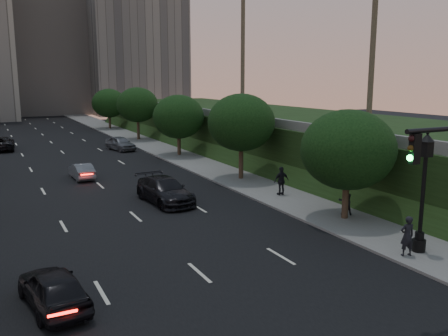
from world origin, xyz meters
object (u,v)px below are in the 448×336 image
sedan_near_left (53,288)px  pedestrian_a (407,236)px  sedan_far_left (2,144)px  sedan_near_right (165,190)px  pedestrian_b (345,201)px  pedestrian_c (281,181)px  street_lamp (422,198)px  sedan_mid_left (82,171)px  sedan_far_right (120,143)px

sedan_near_left → pedestrian_a: bearing=162.5°
sedan_near_left → pedestrian_a: size_ratio=2.33×
sedan_far_left → sedan_near_right: (8.34, -29.25, 0.04)m
pedestrian_b → pedestrian_c: size_ratio=0.86×
street_lamp → sedan_mid_left: (-10.50, 23.68, -2.00)m
street_lamp → sedan_far_right: (-3.79, 37.17, -1.86)m
street_lamp → sedan_near_left: (-15.48, 2.21, -1.91)m
pedestrian_c → sedan_mid_left: bearing=-49.3°
street_lamp → sedan_far_right: size_ratio=1.24×
sedan_far_right → pedestrian_b: 31.48m
pedestrian_a → sedan_near_left: bearing=4.2°
sedan_far_right → pedestrian_c: (4.14, -25.51, 0.34)m
sedan_near_right → pedestrian_c: bearing=-20.6°
sedan_near_left → pedestrian_a: (14.54, -2.35, 0.34)m
pedestrian_c → pedestrian_b: bearing=95.0°
pedestrian_b → sedan_far_right: bearing=-58.6°
sedan_near_left → sedan_far_left: (0.01, 40.86, 0.04)m
sedan_far_left → sedan_far_right: sedan_far_right is taller
sedan_far_right → pedestrian_c: pedestrian_c is taller
sedan_near_left → pedestrian_a: 14.73m
sedan_near_right → sedan_far_left: bearing=101.4°
sedan_far_right → pedestrian_b: bearing=-94.5°
sedan_near_left → sedan_near_right: sedan_near_right is taller
sedan_far_right → pedestrian_a: 37.42m
sedan_far_left → sedan_near_right: bearing=109.8°
sedan_far_left → pedestrian_c: (15.82, -31.41, 0.35)m
street_lamp → pedestrian_b: size_ratio=3.40×
sedan_far_left → sedan_near_right: sedan_near_right is taller
sedan_far_right → pedestrian_b: pedestrian_b is taller
sedan_mid_left → sedan_far_right: bearing=-118.8°
sedan_far_right → pedestrian_a: bearing=-98.8°
pedestrian_c → sedan_far_right: bearing=-82.2°
sedan_mid_left → pedestrian_c: pedestrian_c is taller
sedan_near_left → pedestrian_c: pedestrian_c is taller
sedan_near_right → sedan_mid_left: bearing=104.4°
sedan_near_right → pedestrian_b: bearing=-48.3°
sedan_far_right → sedan_near_left: bearing=-121.7°
pedestrian_b → sedan_far_left: bearing=-43.4°
sedan_mid_left → pedestrian_b: size_ratio=2.34×
sedan_near_left → sedan_mid_left: 22.03m
sedan_mid_left → pedestrian_b: pedestrian_b is taller
sedan_near_right → sedan_far_right: bearing=77.4°
sedan_mid_left → pedestrian_a: size_ratio=2.13×
sedan_near_right → pedestrian_a: size_ratio=3.06×
sedan_near_right → pedestrian_a: 15.27m
sedan_near_left → sedan_far_left: size_ratio=0.77×
sedan_mid_left → pedestrian_a: bearing=109.5°
street_lamp → sedan_far_left: size_ratio=1.02×
street_lamp → pedestrian_b: street_lamp is taller
pedestrian_a → sedan_far_right: bearing=-72.3°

